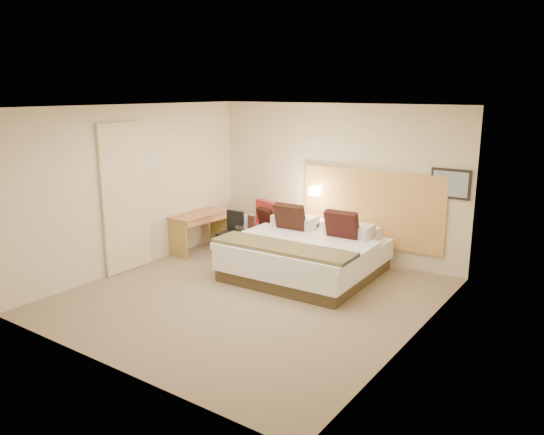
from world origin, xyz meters
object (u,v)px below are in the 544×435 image
Objects in this scene: bed at (306,254)px; lounge_chair at (261,230)px; side_table at (249,240)px; desk_chair at (232,238)px; desk at (200,221)px.

lounge_chair is at bearing 151.78° from bed.
desk_chair is (-0.31, -0.12, 0.02)m from side_table.
desk_chair is (0.68, 0.08, -0.23)m from desk.
desk is 0.72m from desk_chair.
desk is (-2.29, 0.00, 0.22)m from bed.
lounge_chair is 1.15m from desk.
desk is 1.46× the size of desk_chair.
side_table is (0.18, -0.59, -0.03)m from lounge_chair.
desk is (-0.81, -0.79, 0.22)m from lounge_chair.
bed is 1.32m from side_table.
desk is at bearing -168.61° from side_table.
desk_chair reaches higher than desk.
desk_chair is at bearing 177.18° from bed.
lounge_chair is 0.85× the size of desk.
bed reaches higher than desk_chair.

